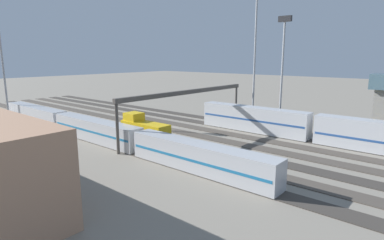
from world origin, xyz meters
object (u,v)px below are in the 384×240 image
Objects in this scene: train_on_track_1 at (313,128)px; train_on_track_6 at (96,130)px; light_mast_0 at (255,38)px; light_mast_2 at (283,56)px; light_mast_1 at (0,44)px; train_on_track_5 at (144,131)px; signal_gantry at (189,96)px.

train_on_track_1 is 0.66× the size of train_on_track_6.
train_on_track_6 is (30.22, 25.00, -0.59)m from train_on_track_1.
light_mast_2 is at bearing 179.88° from light_mast_0.
light_mast_1 is at bearing 34.75° from light_mast_2.
train_on_track_6 is (7.53, 5.00, -0.14)m from train_on_track_5.
train_on_track_1 and train_on_track_5 have the same top height.
light_mast_1 is (62.72, 27.84, 15.41)m from train_on_track_1.
light_mast_1 is 0.81× the size of signal_gantry.
light_mast_0 is 22.13m from signal_gantry.
light_mast_2 is at bearing -39.63° from train_on_track_1.
light_mast_1 reaches higher than train_on_track_1.
train_on_track_5 is 0.43× the size of light_mast_2.
light_mast_0 is (-5.64, -28.54, 16.98)m from train_on_track_5.
light_mast_2 reaches higher than train_on_track_5.
signal_gantry is (-9.43, -15.00, 5.64)m from train_on_track_6.
light_mast_2 is (-52.43, -36.37, -2.76)m from light_mast_1.
train_on_track_5 is 0.14× the size of train_on_track_6.
light_mast_1 is (40.03, 7.84, 15.86)m from train_on_track_5.
light_mast_0 is 7.79m from light_mast_2.
train_on_track_6 is 39.90m from light_mast_0.
train_on_track_5 reaches higher than train_on_track_6.
light_mast_1 is at bearing 11.09° from train_on_track_5.
train_on_track_1 is 1.66× the size of light_mast_1.
light_mast_2 is (-12.39, -28.53, 13.10)m from train_on_track_5.
light_mast_2 reaches higher than train_on_track_1.
light_mast_1 is 46.74m from signal_gantry.
light_mast_0 is (-13.17, -33.54, 17.13)m from train_on_track_6.
train_on_track_1 is 2.01× the size of light_mast_2.
light_mast_2 is (-6.75, 0.01, -3.88)m from light_mast_0.
light_mast_2 is 0.67× the size of signal_gantry.
train_on_track_6 is 2.04× the size of signal_gantry.
light_mast_0 is 1.30× the size of light_mast_2.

